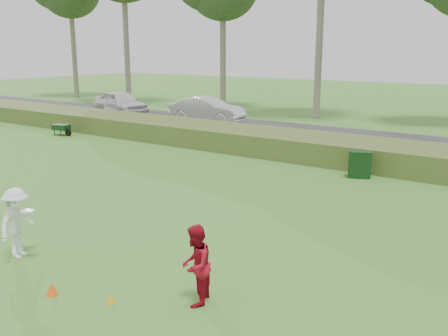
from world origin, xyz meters
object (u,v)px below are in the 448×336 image
Objects in this scene: player_white at (17,223)px; utility_cabinet at (360,164)px; cone_orange at (52,289)px; car_left at (121,103)px; cone_yellow at (111,298)px; player_red at (196,265)px; car_mid at (207,110)px.

player_white reaches higher than utility_cabinet.
car_left is at bearing 133.36° from cone_orange.
cone_yellow is 0.21× the size of utility_cabinet.
player_white reaches higher than cone_orange.
player_red is at bearing 34.65° from cone_yellow.
car_mid is at bearing 119.13° from cone_orange.
player_white is at bearing -125.83° from car_left.
utility_cabinet is (0.48, 11.09, 0.37)m from cone_yellow.
car_left reaches higher than cone_orange.
cone_orange is 0.05× the size of car_mid.
cone_yellow is 0.04× the size of car_left.
car_mid is (-12.85, 17.58, 0.08)m from player_red.
player_white is 23.35m from car_left.
player_red is 1.55× the size of utility_cabinet.
car_mid is at bearing 122.19° from cone_yellow.
player_white is 11.39m from utility_cabinet.
car_left is at bearing 136.40° from utility_cabinet.
cone_yellow is (1.11, 0.40, -0.02)m from cone_orange.
cone_yellow is (-1.25, -0.86, -0.63)m from player_red.
car_mid is (-10.50, 18.84, 0.69)m from cone_orange.
cone_orange is 11.61m from utility_cabinet.
player_red reaches higher than utility_cabinet.
utility_cabinet is (3.63, 10.79, -0.30)m from player_white.
player_red is 26.07m from car_left.
cone_yellow is at bearing -120.96° from car_left.
car_left reaches higher than car_mid.
car_left is 6.85m from car_mid.
player_red is 21.77m from car_mid.
car_left is 1.01× the size of car_mid.
cone_orange is 21.58m from car_mid.
utility_cabinet is 0.21× the size of car_mid.
car_mid is (-12.09, 7.35, 0.34)m from utility_cabinet.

